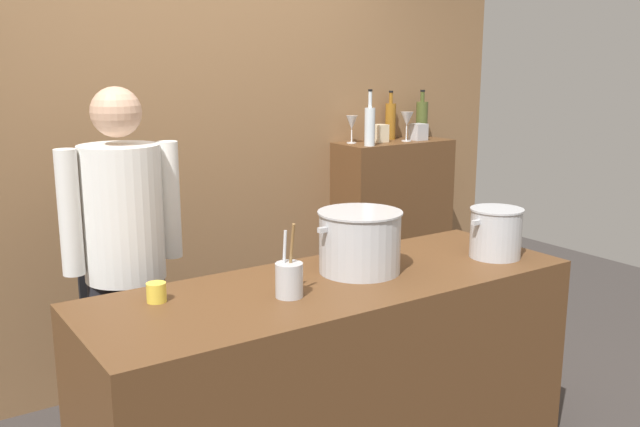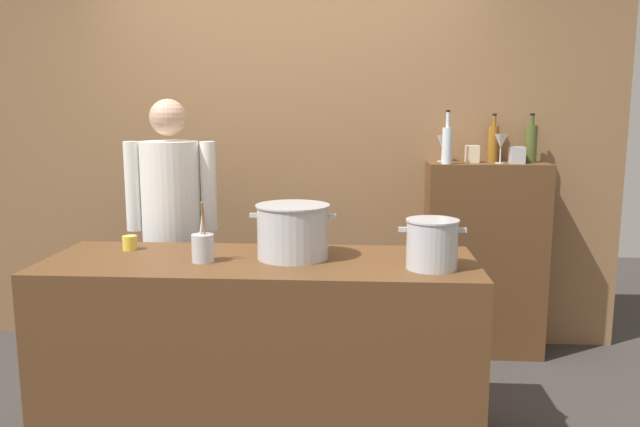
{
  "view_description": "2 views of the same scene",
  "coord_description": "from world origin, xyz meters",
  "px_view_note": "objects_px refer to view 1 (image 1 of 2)",
  "views": [
    {
      "loc": [
        -1.53,
        -2.17,
        1.77
      ],
      "look_at": [
        0.16,
        0.35,
        1.09
      ],
      "focal_mm": 39.01,
      "sensor_mm": 36.0,
      "label": 1
    },
    {
      "loc": [
        0.47,
        -2.85,
        1.6
      ],
      "look_at": [
        0.26,
        0.4,
        1.06
      ],
      "focal_mm": 35.1,
      "sensor_mm": 36.0,
      "label": 2
    }
  ],
  "objects_px": {
    "spice_tin_silver": "(418,132)",
    "spice_tin_cream": "(380,133)",
    "stockpot_large": "(360,242)",
    "wine_bottle_clear": "(370,125)",
    "wine_bottle_olive": "(422,119)",
    "wine_bottle_amber": "(390,120)",
    "utensil_crock": "(289,279)",
    "chef": "(124,250)",
    "butter_jar": "(156,292)",
    "wine_glass_wide": "(352,124)",
    "stockpot_small": "(496,233)",
    "wine_glass_short": "(407,120)"
  },
  "relations": [
    {
      "from": "stockpot_large",
      "to": "stockpot_small",
      "type": "distance_m",
      "value": 0.66
    },
    {
      "from": "butter_jar",
      "to": "wine_glass_wide",
      "type": "height_order",
      "value": "wine_glass_wide"
    },
    {
      "from": "stockpot_large",
      "to": "wine_glass_short",
      "type": "distance_m",
      "value": 1.67
    },
    {
      "from": "stockpot_small",
      "to": "wine_glass_wide",
      "type": "xyz_separation_m",
      "value": [
        0.21,
        1.37,
        0.37
      ]
    },
    {
      "from": "wine_bottle_clear",
      "to": "spice_tin_silver",
      "type": "bearing_deg",
      "value": 8.71
    },
    {
      "from": "wine_bottle_clear",
      "to": "wine_glass_short",
      "type": "bearing_deg",
      "value": 10.62
    },
    {
      "from": "stockpot_small",
      "to": "utensil_crock",
      "type": "relative_size",
      "value": 1.05
    },
    {
      "from": "butter_jar",
      "to": "wine_bottle_clear",
      "type": "relative_size",
      "value": 0.22
    },
    {
      "from": "wine_bottle_olive",
      "to": "utensil_crock",
      "type": "bearing_deg",
      "value": -144.28
    },
    {
      "from": "stockpot_large",
      "to": "wine_glass_short",
      "type": "xyz_separation_m",
      "value": [
        1.19,
        1.1,
        0.37
      ]
    },
    {
      "from": "wine_glass_short",
      "to": "spice_tin_silver",
      "type": "height_order",
      "value": "wine_glass_short"
    },
    {
      "from": "utensil_crock",
      "to": "wine_bottle_clear",
      "type": "xyz_separation_m",
      "value": [
        1.26,
        1.15,
        0.42
      ]
    },
    {
      "from": "spice_tin_silver",
      "to": "spice_tin_cream",
      "type": "bearing_deg",
      "value": 168.35
    },
    {
      "from": "chef",
      "to": "wine_bottle_olive",
      "type": "xyz_separation_m",
      "value": [
        2.19,
        0.55,
        0.42
      ]
    },
    {
      "from": "stockpot_large",
      "to": "wine_bottle_olive",
      "type": "bearing_deg",
      "value": 40.44
    },
    {
      "from": "stockpot_small",
      "to": "wine_bottle_amber",
      "type": "height_order",
      "value": "wine_bottle_amber"
    },
    {
      "from": "stockpot_large",
      "to": "wine_bottle_olive",
      "type": "xyz_separation_m",
      "value": [
        1.4,
        1.2,
        0.36
      ]
    },
    {
      "from": "wine_glass_short",
      "to": "butter_jar",
      "type": "bearing_deg",
      "value": -154.1
    },
    {
      "from": "wine_bottle_clear",
      "to": "wine_glass_short",
      "type": "distance_m",
      "value": 0.35
    },
    {
      "from": "stockpot_small",
      "to": "butter_jar",
      "type": "bearing_deg",
      "value": 169.41
    },
    {
      "from": "wine_bottle_olive",
      "to": "spice_tin_cream",
      "type": "distance_m",
      "value": 0.38
    },
    {
      "from": "spice_tin_silver",
      "to": "stockpot_small",
      "type": "bearing_deg",
      "value": -117.47
    },
    {
      "from": "spice_tin_silver",
      "to": "utensil_crock",
      "type": "bearing_deg",
      "value": -144.57
    },
    {
      "from": "wine_glass_short",
      "to": "spice_tin_silver",
      "type": "distance_m",
      "value": 0.13
    },
    {
      "from": "chef",
      "to": "wine_bottle_clear",
      "type": "bearing_deg",
      "value": -169.82
    },
    {
      "from": "chef",
      "to": "stockpot_small",
      "type": "distance_m",
      "value": 1.63
    },
    {
      "from": "wine_bottle_amber",
      "to": "wine_glass_wide",
      "type": "height_order",
      "value": "wine_bottle_amber"
    },
    {
      "from": "wine_bottle_clear",
      "to": "wine_bottle_amber",
      "type": "bearing_deg",
      "value": 31.88
    },
    {
      "from": "utensil_crock",
      "to": "stockpot_large",
      "type": "bearing_deg",
      "value": 14.64
    },
    {
      "from": "stockpot_large",
      "to": "wine_bottle_amber",
      "type": "bearing_deg",
      "value": 46.52
    },
    {
      "from": "wine_bottle_olive",
      "to": "wine_glass_wide",
      "type": "bearing_deg",
      "value": 178.8
    },
    {
      "from": "wine_glass_wide",
      "to": "butter_jar",
      "type": "bearing_deg",
      "value": -147.02
    },
    {
      "from": "wine_bottle_olive",
      "to": "spice_tin_cream",
      "type": "bearing_deg",
      "value": -174.72
    },
    {
      "from": "stockpot_large",
      "to": "wine_bottle_clear",
      "type": "height_order",
      "value": "wine_bottle_clear"
    },
    {
      "from": "chef",
      "to": "utensil_crock",
      "type": "bearing_deg",
      "value": 113.03
    },
    {
      "from": "wine_glass_short",
      "to": "spice_tin_silver",
      "type": "relative_size",
      "value": 1.76
    },
    {
      "from": "wine_bottle_olive",
      "to": "wine_bottle_amber",
      "type": "bearing_deg",
      "value": 169.21
    },
    {
      "from": "wine_glass_wide",
      "to": "wine_glass_short",
      "type": "bearing_deg",
      "value": -16.82
    },
    {
      "from": "chef",
      "to": "spice_tin_silver",
      "type": "bearing_deg",
      "value": -170.85
    },
    {
      "from": "utensil_crock",
      "to": "wine_bottle_amber",
      "type": "height_order",
      "value": "wine_bottle_amber"
    },
    {
      "from": "stockpot_small",
      "to": "wine_glass_wide",
      "type": "distance_m",
      "value": 1.43
    },
    {
      "from": "chef",
      "to": "spice_tin_cream",
      "type": "xyz_separation_m",
      "value": [
        1.81,
        0.52,
        0.35
      ]
    },
    {
      "from": "utensil_crock",
      "to": "butter_jar",
      "type": "relative_size",
      "value": 3.91
    },
    {
      "from": "butter_jar",
      "to": "stockpot_large",
      "type": "bearing_deg",
      "value": -7.81
    },
    {
      "from": "wine_glass_short",
      "to": "wine_bottle_olive",
      "type": "bearing_deg",
      "value": 24.08
    },
    {
      "from": "wine_bottle_olive",
      "to": "stockpot_large",
      "type": "bearing_deg",
      "value": -139.56
    },
    {
      "from": "wine_bottle_amber",
      "to": "stockpot_large",
      "type": "bearing_deg",
      "value": -133.48
    },
    {
      "from": "wine_bottle_amber",
      "to": "wine_bottle_clear",
      "type": "xyz_separation_m",
      "value": [
        -0.32,
        -0.2,
        0.0
      ]
    },
    {
      "from": "utensil_crock",
      "to": "wine_bottle_amber",
      "type": "distance_m",
      "value": 2.12
    },
    {
      "from": "wine_glass_wide",
      "to": "wine_bottle_amber",
      "type": "bearing_deg",
      "value": 5.47
    }
  ]
}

